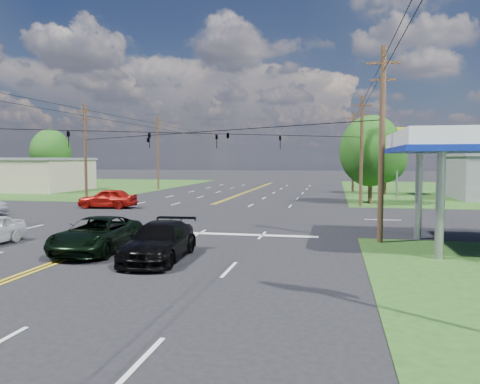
% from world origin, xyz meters
% --- Properties ---
extents(ground, '(280.00, 280.00, 0.00)m').
position_xyz_m(ground, '(0.00, 12.00, 0.00)').
color(ground, black).
rests_on(ground, ground).
extents(grass_nw, '(46.00, 48.00, 0.03)m').
position_xyz_m(grass_nw, '(-35.00, 44.00, 0.00)').
color(grass_nw, '#204516').
rests_on(grass_nw, ground).
extents(stop_bar, '(10.00, 0.50, 0.02)m').
position_xyz_m(stop_bar, '(5.00, 4.00, 0.00)').
color(stop_bar, silver).
rests_on(stop_bar, ground).
extents(retail_nw, '(16.00, 11.00, 4.00)m').
position_xyz_m(retail_nw, '(-30.00, 34.00, 2.00)').
color(retail_nw, '#BCAE8D').
rests_on(retail_nw, ground).
extents(pole_se, '(1.60, 0.28, 9.50)m').
position_xyz_m(pole_se, '(13.00, 3.00, 4.92)').
color(pole_se, '#3F2A1A').
rests_on(pole_se, ground).
extents(pole_nw, '(1.60, 0.28, 9.50)m').
position_xyz_m(pole_nw, '(-13.00, 21.00, 4.92)').
color(pole_nw, '#3F2A1A').
rests_on(pole_nw, ground).
extents(pole_ne, '(1.60, 0.28, 9.50)m').
position_xyz_m(pole_ne, '(13.00, 21.00, 4.92)').
color(pole_ne, '#3F2A1A').
rests_on(pole_ne, ground).
extents(pole_left_far, '(1.60, 0.28, 10.00)m').
position_xyz_m(pole_left_far, '(-13.00, 40.00, 5.17)').
color(pole_left_far, '#3F2A1A').
rests_on(pole_left_far, ground).
extents(pole_right_far, '(1.60, 0.28, 10.00)m').
position_xyz_m(pole_right_far, '(13.00, 40.00, 5.17)').
color(pole_right_far, '#3F2A1A').
rests_on(pole_right_far, ground).
extents(span_wire_signals, '(26.00, 18.00, 1.13)m').
position_xyz_m(span_wire_signals, '(0.00, 12.00, 6.00)').
color(span_wire_signals, black).
rests_on(span_wire_signals, ground).
extents(power_lines, '(26.04, 100.00, 0.64)m').
position_xyz_m(power_lines, '(0.00, 10.00, 8.60)').
color(power_lines, black).
rests_on(power_lines, ground).
extents(tree_right_a, '(5.70, 5.70, 8.18)m').
position_xyz_m(tree_right_a, '(14.00, 24.00, 4.87)').
color(tree_right_a, '#3F2A1A').
rests_on(tree_right_a, ground).
extents(tree_right_b, '(4.94, 4.94, 7.09)m').
position_xyz_m(tree_right_b, '(16.50, 36.00, 4.22)').
color(tree_right_b, '#3F2A1A').
rests_on(tree_right_b, ground).
extents(tree_far_l, '(6.08, 6.08, 8.72)m').
position_xyz_m(tree_far_l, '(-32.00, 44.00, 5.19)').
color(tree_far_l, '#3F2A1A').
rests_on(tree_far_l, ground).
extents(pickup_dkgreen, '(2.77, 5.61, 1.53)m').
position_xyz_m(pickup_dkgreen, '(0.50, -1.82, 0.77)').
color(pickup_dkgreen, black).
rests_on(pickup_dkgreen, ground).
extents(suv_black, '(2.38, 5.34, 1.52)m').
position_xyz_m(suv_black, '(3.82, -2.82, 0.76)').
color(suv_black, black).
rests_on(suv_black, ground).
extents(sedan_red, '(4.97, 2.30, 1.65)m').
position_xyz_m(sedan_red, '(-7.91, 15.47, 0.82)').
color(sedan_red, '#A0110B').
rests_on(sedan_red, ground).
extents(polesign_ne, '(1.96, 1.08, 7.43)m').
position_xyz_m(polesign_ne, '(17.00, 29.30, 5.70)').
color(polesign_ne, '#A5A5AA').
rests_on(polesign_ne, ground).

